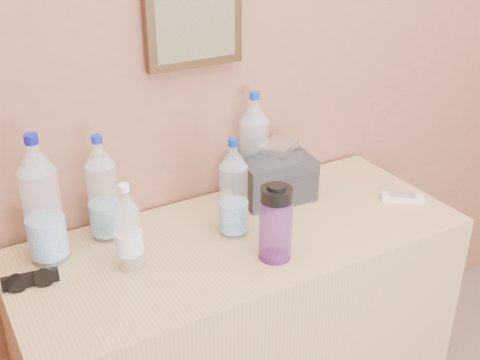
% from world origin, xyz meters
% --- Properties ---
extents(picture_frame, '(0.30, 0.03, 0.25)m').
position_xyz_m(picture_frame, '(-0.18, 1.98, 1.40)').
color(picture_frame, '#382311').
rests_on(picture_frame, room_shell).
extents(dresser, '(1.33, 0.56, 0.83)m').
position_xyz_m(dresser, '(-0.18, 1.70, 0.42)').
color(dresser, tan).
rests_on(dresser, ground).
extents(pet_large_a, '(0.10, 0.10, 0.37)m').
position_xyz_m(pet_large_a, '(-0.69, 1.86, 1.00)').
color(pet_large_a, '#C8E4F9').
rests_on(pet_large_a, dresser).
extents(pet_large_b, '(0.09, 0.09, 0.32)m').
position_xyz_m(pet_large_b, '(-0.52, 1.90, 0.97)').
color(pet_large_b, silver).
rests_on(pet_large_b, dresser).
extents(pet_large_c, '(0.09, 0.09, 0.35)m').
position_xyz_m(pet_large_c, '(0.00, 1.93, 0.99)').
color(pet_large_c, silver).
rests_on(pet_large_c, dresser).
extents(pet_large_d, '(0.08, 0.08, 0.30)m').
position_xyz_m(pet_large_d, '(-0.19, 1.73, 0.97)').
color(pet_large_d, white).
rests_on(pet_large_d, dresser).
extents(pet_small, '(0.07, 0.07, 0.25)m').
position_xyz_m(pet_small, '(-0.51, 1.72, 0.94)').
color(pet_small, silver).
rests_on(pet_small, dresser).
extents(nalgene_bottle, '(0.09, 0.09, 0.22)m').
position_xyz_m(nalgene_bottle, '(-0.15, 1.56, 0.94)').
color(nalgene_bottle, '#5B1F84').
rests_on(nalgene_bottle, dresser).
extents(sunglasses, '(0.15, 0.07, 0.04)m').
position_xyz_m(sunglasses, '(-0.77, 1.76, 0.85)').
color(sunglasses, black).
rests_on(sunglasses, dresser).
extents(ac_remote, '(0.13, 0.12, 0.02)m').
position_xyz_m(ac_remote, '(0.39, 1.63, 0.84)').
color(ac_remote, white).
rests_on(ac_remote, dresser).
extents(toiletry_bag, '(0.25, 0.19, 0.16)m').
position_xyz_m(toiletry_bag, '(0.04, 1.86, 0.91)').
color(toiletry_bag, '#232325').
rests_on(toiletry_bag, dresser).
extents(foil_packet, '(0.14, 0.14, 0.02)m').
position_xyz_m(foil_packet, '(0.06, 1.87, 1.01)').
color(foil_packet, silver).
rests_on(foil_packet, toiletry_bag).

